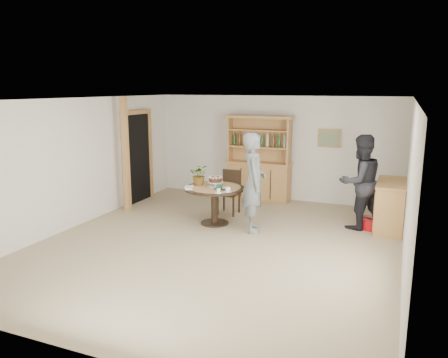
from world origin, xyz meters
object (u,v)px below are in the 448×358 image
dining_chair (230,189)px  adult_person (360,182)px  dining_table (215,195)px  red_suitcase (375,225)px  sideboard (390,206)px  teen_boy (254,182)px  hutch (259,172)px

dining_chair → adult_person: 2.71m
dining_table → red_suitcase: dining_table is taller
adult_person → dining_chair: bearing=-42.0°
dining_table → adult_person: bearing=17.1°
dining_table → dining_chair: size_ratio=1.27×
sideboard → red_suitcase: (-0.24, -0.12, -0.37)m
teen_boy → red_suitcase: teen_boy is taller
teen_boy → dining_chair: bearing=21.6°
dining_chair → red_suitcase: bearing=-0.3°
sideboard → red_suitcase: sideboard is taller
adult_person → hutch: bearing=-71.1°
hutch → sideboard: bearing=-22.2°
dining_table → teen_boy: size_ratio=0.64×
dining_table → dining_chair: dining_chair is taller
hutch → sideboard: size_ratio=1.62×
dining_table → dining_chair: bearing=90.0°
dining_table → adult_person: 2.83m
dining_chair → teen_boy: (0.85, -0.93, 0.41)m
red_suitcase → dining_table: bearing=-147.4°
sideboard → teen_boy: 2.67m
dining_chair → sideboard: bearing=1.9°
teen_boy → red_suitcase: size_ratio=2.72×
sideboard → adult_person: bearing=-166.9°
adult_person → red_suitcase: size_ratio=2.65×
sideboard → dining_table: bearing=-163.6°
hutch → adult_person: bearing=-29.1°
dining_chair → adult_person: (2.69, -0.01, 0.38)m
sideboard → red_suitcase: size_ratio=1.82×
teen_boy → adult_person: 2.06m
hutch → red_suitcase: bearing=-26.0°
hutch → dining_table: hutch is taller
hutch → sideboard: (3.04, -1.24, -0.22)m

